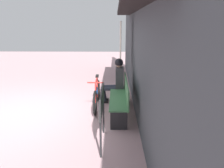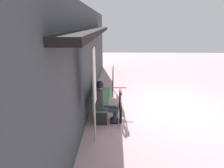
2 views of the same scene
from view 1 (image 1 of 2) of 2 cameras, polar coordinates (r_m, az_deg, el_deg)
The scene contains 7 objects.
ground_plane at distance 5.86m, azimuth -20.95°, elevation -7.10°, with size 24.00×24.00×0.00m, color #C69EA3.
storefront_wall at distance 5.05m, azimuth 7.15°, elevation 9.85°, with size 12.00×0.56×3.20m.
park_bench_near at distance 5.41m, azimuth 2.31°, elevation -3.45°, with size 1.92×0.42×0.82m.
bicycle at distance 5.73m, azimuth -3.99°, elevation -2.97°, with size 1.59×0.40×0.83m.
person_seated at distance 6.04m, azimuth 1.09°, elevation 1.63°, with size 0.34×0.64×1.24m.
banner_pole at distance 6.63m, azimuth 2.25°, elevation 9.07°, with size 0.45×0.05×2.22m.
signboard at distance 3.87m, azimuth -2.66°, elevation -5.24°, with size 1.07×0.04×1.03m.
Camera 1 is at (5.00, 2.16, 2.17)m, focal length 35.00 mm.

